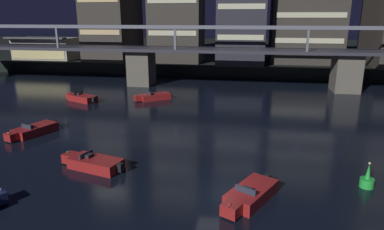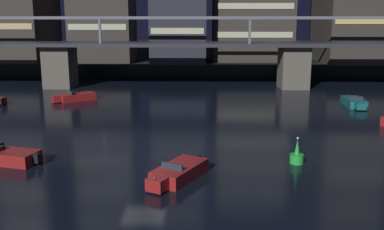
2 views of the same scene
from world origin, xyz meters
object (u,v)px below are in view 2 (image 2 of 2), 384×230
at_px(speedboat_near_left, 5,156).
at_px(speedboat_mid_center, 178,173).
at_px(speedboat_near_right, 76,97).
at_px(channel_buoy, 297,156).
at_px(river_bridge, 176,55).
at_px(speedboat_far_center, 354,102).

distance_m(speedboat_near_left, speedboat_mid_center, 11.72).
height_order(speedboat_near_left, speedboat_near_right, same).
relative_size(speedboat_near_left, channel_buoy, 2.95).
xyz_separation_m(speedboat_near_left, speedboat_mid_center, (11.37, -2.85, 0.00)).
distance_m(speedboat_near_left, channel_buoy, 18.89).
relative_size(speedboat_mid_center, channel_buoy, 2.80).
distance_m(river_bridge, speedboat_mid_center, 35.14).
bearing_deg(speedboat_near_left, channel_buoy, 0.67).
xyz_separation_m(speedboat_near_left, speedboat_far_center, (28.97, 19.33, 0.00)).
distance_m(river_bridge, speedboat_near_right, 15.37).
relative_size(river_bridge, speedboat_near_left, 19.30).
bearing_deg(channel_buoy, speedboat_far_center, 62.19).
distance_m(speedboat_near_right, speedboat_far_center, 30.65).
distance_m(speedboat_mid_center, speedboat_far_center, 28.31).
bearing_deg(speedboat_near_right, channel_buoy, -46.60).
distance_m(speedboat_far_center, channel_buoy, 21.61).
bearing_deg(speedboat_near_right, river_bridge, 43.04).
relative_size(river_bridge, speedboat_far_center, 19.21).
relative_size(river_bridge, speedboat_mid_center, 20.36).
xyz_separation_m(speedboat_near_left, channel_buoy, (18.89, 0.22, 0.06)).
bearing_deg(speedboat_mid_center, speedboat_near_left, 165.93).
bearing_deg(river_bridge, speedboat_near_right, -136.96).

